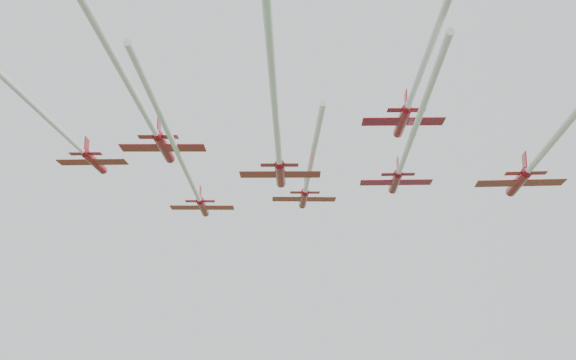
% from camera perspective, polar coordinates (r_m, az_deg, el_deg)
% --- Properties ---
extents(jet_lead, '(12.31, 45.69, 2.63)m').
position_cam_1_polar(jet_lead, '(101.86, 1.36, -0.17)').
color(jet_lead, '#AA0D1D').
extents(jet_row2_left, '(13.32, 56.61, 2.39)m').
position_cam_1_polar(jet_row2_left, '(87.74, -6.98, 0.05)').
color(jet_row2_left, '#AA0D1D').
extents(jet_row2_right, '(9.96, 49.87, 2.59)m').
position_cam_1_polar(jet_row2_right, '(87.65, 8.26, 1.58)').
color(jet_row2_right, '#AA0D1D').
extents(jet_row3_left, '(11.26, 62.34, 2.34)m').
position_cam_1_polar(jet_row3_left, '(77.81, -17.06, 4.54)').
color(jet_row3_left, '#AA0D1D').
extents(jet_row3_mid, '(11.77, 50.61, 2.69)m').
position_cam_1_polar(jet_row3_mid, '(78.64, -0.71, 2.44)').
color(jet_row3_mid, '#AA0D1D').
extents(jet_row3_right, '(9.62, 48.85, 2.84)m').
position_cam_1_polar(jet_row3_right, '(82.31, 17.35, 1.46)').
color(jet_row3_right, '#AA0D1D').
extents(jet_row4_left, '(12.89, 58.10, 2.39)m').
position_cam_1_polar(jet_row4_left, '(62.22, -10.97, 6.20)').
color(jet_row4_left, '#AA0D1D').
extents(jet_row4_right, '(12.97, 66.00, 2.39)m').
position_cam_1_polar(jet_row4_right, '(61.98, 10.14, 9.44)').
color(jet_row4_right, '#AA0D1D').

